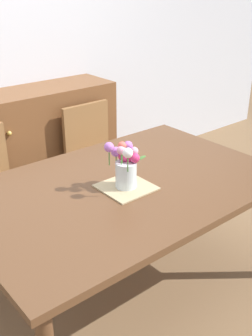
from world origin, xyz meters
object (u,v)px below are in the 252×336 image
at_px(dining_table, 124,195).
at_px(flower_vase, 126,164).
at_px(chair_right, 95,153).
at_px(dresser, 35,149).

xyz_separation_m(dining_table, flower_vase, (-0.02, -0.04, 0.22)).
xyz_separation_m(chair_right, dresser, (-0.32, 0.41, -0.02)).
bearing_deg(chair_right, flower_vase, 63.85).
distance_m(dining_table, flower_vase, 0.22).
distance_m(chair_right, flower_vase, 1.14).
distance_m(chair_right, dresser, 0.52).
bearing_deg(chair_right, dining_table, 63.96).
height_order(dining_table, dresser, dresser).
bearing_deg(dresser, chair_right, -51.69).
height_order(chair_right, dresser, dresser).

